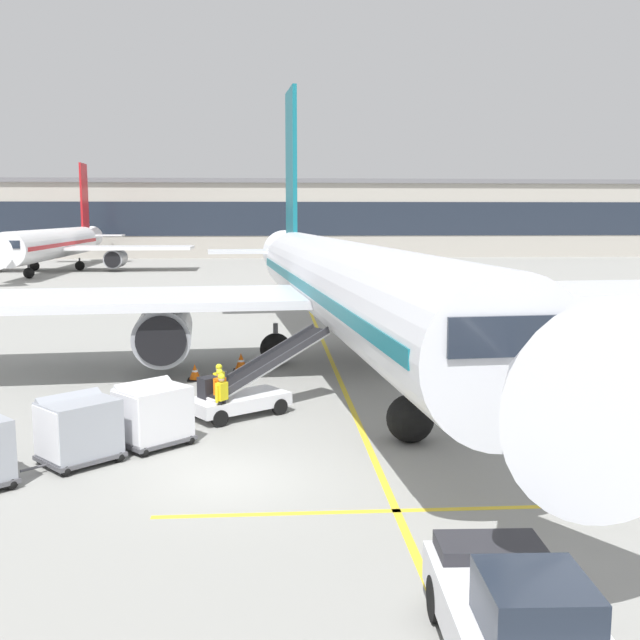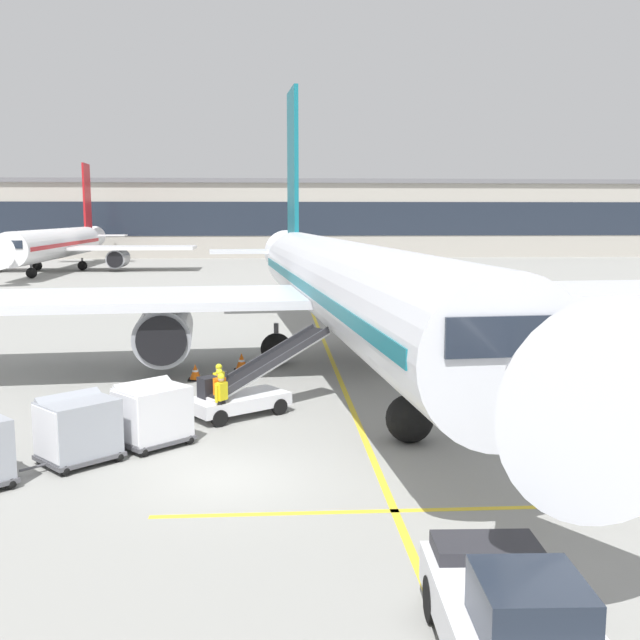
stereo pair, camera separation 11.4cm
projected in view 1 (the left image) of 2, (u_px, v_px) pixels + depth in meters
The scene contains 15 objects.
ground_plane at pixel (227, 479), 19.21m from camera, with size 600.00×600.00×0.00m, color gray.
parked_airplane at pixel (341, 285), 33.05m from camera, with size 35.60×45.36×15.18m.
belt_loader at pixel (245, 391), 25.37m from camera, with size 5.14×4.09×2.81m.
baggage_cart_lead at pixel (152, 413), 21.91m from camera, with size 2.56×2.53×1.91m.
baggage_cart_second at pixel (78, 428), 20.35m from camera, with size 2.56×2.53×1.91m.
pushback_tug at pixel (519, 619), 11.02m from camera, with size 2.26×4.48×1.83m.
ground_crew_by_loader at pixel (222, 396), 23.98m from camera, with size 0.42×0.48×1.74m.
ground_crew_by_carts at pixel (220, 391), 24.66m from camera, with size 0.43×0.45×1.74m.
ground_crew_marshaller at pixel (219, 385), 25.50m from camera, with size 0.43×0.46×1.74m.
safety_cone_engine_keepout at pixel (241, 362), 32.61m from camera, with size 0.70×0.70×0.79m.
safety_cone_wingtip at pixel (195, 372), 30.76m from camera, with size 0.60×0.60×0.68m.
apron_guidance_line_lead_in at pixel (336, 370), 32.73m from camera, with size 0.20×110.00×0.01m.
apron_guidance_line_stop_bar at pixel (412, 510), 17.18m from camera, with size 12.00×0.20×0.01m.
terminal_building at pixel (286, 219), 128.00m from camera, with size 122.16×19.28×12.70m.
distant_airplane at pixel (54, 244), 91.06m from camera, with size 33.81×43.50×14.30m.
Camera 1 is at (1.15, -18.56, 6.78)m, focal length 41.55 mm.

